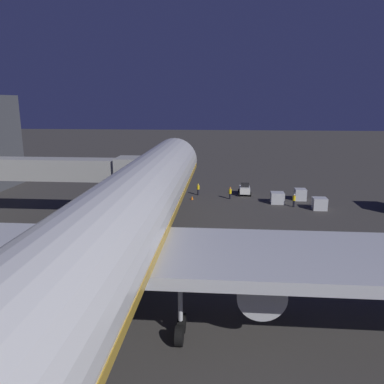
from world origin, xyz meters
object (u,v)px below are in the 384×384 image
at_px(ground_crew_marshaller_fwd, 198,189).
at_px(traffic_cone_nose_port, 192,198).
at_px(jet_bridge, 68,170).
at_px(baggage_container_near_belt, 300,194).
at_px(baggage_container_mid_row, 319,204).
at_px(ground_crew_under_port_wing, 230,193).
at_px(baggage_container_far_row, 277,198).
at_px(baggage_tug_lead, 245,190).
at_px(airliner_at_gate, 115,233).
at_px(traffic_cone_nose_starboard, 162,197).
at_px(ground_crew_near_nose_gear, 294,200).

distance_m(ground_crew_marshaller_fwd, traffic_cone_nose_port, 2.93).
height_order(jet_bridge, baggage_container_near_belt, jet_bridge).
relative_size(baggage_container_mid_row, ground_crew_under_port_wing, 1.00).
height_order(baggage_container_near_belt, ground_crew_marshaller_fwd, ground_crew_marshaller_fwd).
distance_m(baggage_container_far_row, traffic_cone_nose_port, 11.96).
relative_size(jet_bridge, ground_crew_under_port_wing, 12.20).
bearing_deg(baggage_tug_lead, ground_crew_marshaller_fwd, 5.97).
height_order(airliner_at_gate, ground_crew_under_port_wing, airliner_at_gate).
bearing_deg(baggage_container_far_row, ground_crew_marshaller_fwd, -19.06).
relative_size(airliner_at_gate, traffic_cone_nose_starboard, 118.15).
relative_size(baggage_container_far_row, ground_crew_marshaller_fwd, 1.02).
relative_size(airliner_at_gate, baggage_tug_lead, 24.76).
bearing_deg(baggage_container_near_belt, ground_crew_near_nose_gear, 68.10).
bearing_deg(baggage_container_far_row, traffic_cone_nose_port, -5.35).
bearing_deg(baggage_container_near_belt, airliner_at_gate, 61.37).
bearing_deg(baggage_container_near_belt, ground_crew_marshaller_fwd, -6.85).
xyz_separation_m(baggage_container_near_belt, baggage_container_mid_row, (-1.55, 4.85, -0.03)).
distance_m(jet_bridge, traffic_cone_nose_port, 18.01).
xyz_separation_m(ground_crew_marshaller_fwd, traffic_cone_nose_starboard, (5.09, 2.76, -0.70)).
bearing_deg(traffic_cone_nose_port, jet_bridge, 36.42).
xyz_separation_m(baggage_container_far_row, ground_crew_marshaller_fwd, (11.21, -3.87, 0.19)).
xyz_separation_m(baggage_container_far_row, ground_crew_under_port_wing, (6.46, -1.91, 0.18)).
distance_m(ground_crew_near_nose_gear, traffic_cone_nose_port, 14.17).
relative_size(baggage_container_near_belt, baggage_container_mid_row, 0.93).
height_order(airliner_at_gate, baggage_container_near_belt, airliner_at_gate).
bearing_deg(airliner_at_gate, traffic_cone_nose_port, -94.03).
xyz_separation_m(airliner_at_gate, baggage_container_far_row, (-14.09, -30.13, -5.07)).
bearing_deg(ground_crew_marshaller_fwd, baggage_container_near_belt, 173.15).
height_order(jet_bridge, traffic_cone_nose_starboard, jet_bridge).
bearing_deg(ground_crew_near_nose_gear, jet_bridge, 14.81).
distance_m(baggage_container_mid_row, ground_crew_under_port_wing, 12.41).
bearing_deg(ground_crew_under_port_wing, baggage_container_mid_row, 158.01).
xyz_separation_m(jet_bridge, baggage_container_near_belt, (-29.15, -11.14, -5.12)).
bearing_deg(baggage_tug_lead, traffic_cone_nose_starboard, 16.14).
height_order(baggage_container_near_belt, traffic_cone_nose_starboard, baggage_container_near_belt).
bearing_deg(airliner_at_gate, ground_crew_under_port_wing, -103.41).
relative_size(baggage_container_far_row, traffic_cone_nose_port, 3.27).
bearing_deg(ground_crew_marshaller_fwd, traffic_cone_nose_port, 76.01).
bearing_deg(baggage_container_mid_row, ground_crew_under_port_wing, -21.99).
relative_size(baggage_container_mid_row, traffic_cone_nose_port, 3.21).
height_order(baggage_container_near_belt, ground_crew_near_nose_gear, ground_crew_near_nose_gear).
distance_m(baggage_container_mid_row, ground_crew_marshaller_fwd, 17.55).
height_order(ground_crew_near_nose_gear, traffic_cone_nose_starboard, ground_crew_near_nose_gear).
relative_size(jet_bridge, ground_crew_marshaller_fwd, 12.13).
height_order(baggage_tug_lead, baggage_container_near_belt, baggage_tug_lead).
relative_size(airliner_at_gate, ground_crew_under_port_wing, 36.96).
height_order(baggage_tug_lead, traffic_cone_nose_starboard, baggage_tug_lead).
bearing_deg(ground_crew_under_port_wing, baggage_container_near_belt, -178.85).
xyz_separation_m(baggage_tug_lead, baggage_container_near_belt, (-7.75, 2.50, 0.04)).
relative_size(airliner_at_gate, ground_crew_marshaller_fwd, 36.75).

